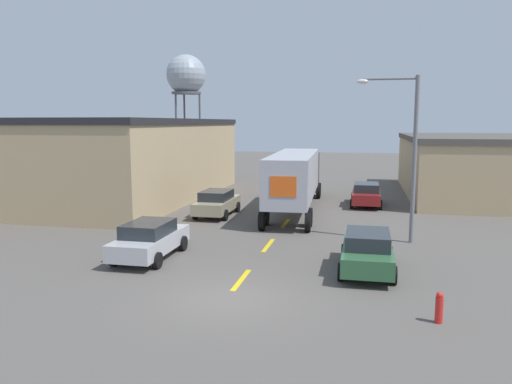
{
  "coord_description": "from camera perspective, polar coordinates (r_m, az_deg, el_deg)",
  "views": [
    {
      "loc": [
        4.21,
        -14.91,
        5.66
      ],
      "look_at": [
        -0.75,
        8.01,
        2.37
      ],
      "focal_mm": 35.0,
      "sensor_mm": 36.0,
      "label": 1
    }
  ],
  "objects": [
    {
      "name": "ground_plane",
      "position": [
        16.5,
        -3.42,
        -12.1
      ],
      "size": [
        160.0,
        160.0,
        0.0
      ],
      "primitive_type": "plane",
      "color": "#56514C"
    },
    {
      "name": "parked_car_right_far",
      "position": [
        34.79,
        12.47,
        -0.22
      ],
      "size": [
        2.05,
        4.59,
        1.56
      ],
      "color": "maroon",
      "rests_on": "ground_plane"
    },
    {
      "name": "water_tower",
      "position": [
        75.26,
        -8.0,
        13.02
      ],
      "size": [
        5.74,
        5.74,
        15.41
      ],
      "color": "#47474C",
      "rests_on": "ground_plane"
    },
    {
      "name": "parked_car_left_near",
      "position": [
        21.42,
        -12.05,
        -5.28
      ],
      "size": [
        2.05,
        4.59,
        1.56
      ],
      "color": "#B2B2B7",
      "rests_on": "ground_plane"
    },
    {
      "name": "parked_car_right_near",
      "position": [
        19.59,
        12.6,
        -6.55
      ],
      "size": [
        2.05,
        4.59,
        1.56
      ],
      "color": "#2D5B38",
      "rests_on": "ground_plane"
    },
    {
      "name": "road_centerline",
      "position": [
        23.26,
        1.41,
        -6.1
      ],
      "size": [
        0.2,
        12.97,
        0.01
      ],
      "color": "gold",
      "rests_on": "ground_plane"
    },
    {
      "name": "warehouse_left",
      "position": [
        38.73,
        -14.91,
        3.71
      ],
      "size": [
        11.87,
        21.41,
        5.91
      ],
      "color": "tan",
      "rests_on": "ground_plane"
    },
    {
      "name": "fire_hydrant",
      "position": [
        15.4,
        20.2,
        -12.29
      ],
      "size": [
        0.22,
        0.22,
        0.91
      ],
      "color": "red",
      "rests_on": "ground_plane"
    },
    {
      "name": "semi_truck",
      "position": [
        32.29,
        4.62,
        1.98
      ],
      "size": [
        3.3,
        14.84,
        3.77
      ],
      "rotation": [
        0.0,
        0.0,
        0.04
      ],
      "color": "black",
      "rests_on": "ground_plane"
    },
    {
      "name": "street_lamp",
      "position": [
        24.25,
        16.88,
        5.04
      ],
      "size": [
        2.84,
        0.32,
        7.79
      ],
      "color": "slate",
      "rests_on": "ground_plane"
    },
    {
      "name": "parked_car_left_far",
      "position": [
        30.45,
        -4.49,
        -1.21
      ],
      "size": [
        2.05,
        4.59,
        1.56
      ],
      "color": "tan",
      "rests_on": "ground_plane"
    },
    {
      "name": "warehouse_right",
      "position": [
        42.37,
        25.7,
        2.69
      ],
      "size": [
        13.3,
        18.27,
        4.66
      ],
      "color": "tan",
      "rests_on": "ground_plane"
    }
  ]
}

